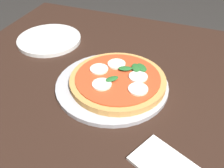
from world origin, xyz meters
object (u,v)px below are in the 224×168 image
(napkin, at_px, (164,165))
(plate_white, at_px, (49,40))
(pizza, at_px, (118,80))
(serving_tray, at_px, (112,85))
(dining_table, at_px, (141,115))

(napkin, bearing_deg, plate_white, -36.15)
(pizza, relative_size, napkin, 2.08)
(napkin, bearing_deg, serving_tray, -46.31)
(serving_tray, height_order, pizza, pizza)
(dining_table, bearing_deg, pizza, 21.82)
(plate_white, xyz_separation_m, napkin, (-0.50, 0.37, -0.00))
(serving_tray, relative_size, napkin, 2.44)
(pizza, xyz_separation_m, plate_white, (0.32, -0.15, -0.02))
(plate_white, height_order, napkin, plate_white)
(serving_tray, bearing_deg, dining_table, -157.33)
(napkin, bearing_deg, pizza, -49.60)
(dining_table, height_order, serving_tray, serving_tray)
(dining_table, bearing_deg, napkin, 115.14)
(serving_tray, distance_m, napkin, 0.28)
(dining_table, distance_m, napkin, 0.29)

